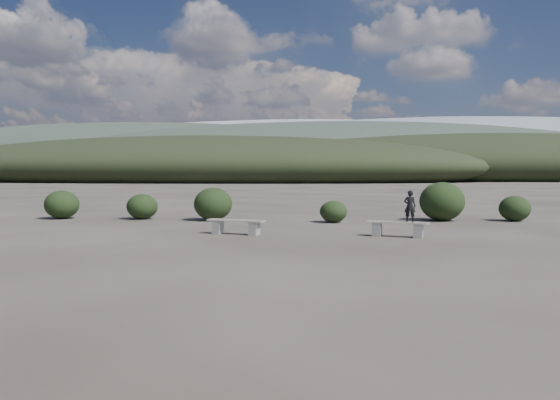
# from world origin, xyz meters

# --- Properties ---
(ground) EXTENTS (1200.00, 1200.00, 0.00)m
(ground) POSITION_xyz_m (0.00, 0.00, 0.00)
(ground) COLOR #2E2924
(ground) RESTS_ON ground
(bench_left) EXTENTS (1.87, 0.82, 0.46)m
(bench_left) POSITION_xyz_m (-1.29, 4.05, 0.28)
(bench_left) COLOR slate
(bench_left) RESTS_ON ground
(bench_right) EXTENTS (1.85, 0.86, 0.46)m
(bench_right) POSITION_xyz_m (3.59, 3.89, 0.28)
(bench_right) COLOR slate
(bench_right) RESTS_ON ground
(seated_person) EXTENTS (0.38, 0.29, 0.93)m
(seated_person) POSITION_xyz_m (3.93, 3.80, 0.92)
(seated_person) COLOR black
(seated_person) RESTS_ON bench_right
(shrub_a) EXTENTS (1.25, 1.25, 1.02)m
(shrub_a) POSITION_xyz_m (-6.06, 9.00, 0.51)
(shrub_a) COLOR black
(shrub_a) RESTS_ON ground
(shrub_b) EXTENTS (1.52, 1.52, 1.30)m
(shrub_b) POSITION_xyz_m (-3.06, 8.73, 0.65)
(shrub_b) COLOR black
(shrub_b) RESTS_ON ground
(shrub_c) EXTENTS (1.04, 1.04, 0.83)m
(shrub_c) POSITION_xyz_m (1.69, 8.30, 0.42)
(shrub_c) COLOR black
(shrub_c) RESTS_ON ground
(shrub_d) EXTENTS (1.74, 1.74, 1.53)m
(shrub_d) POSITION_xyz_m (5.94, 9.47, 0.76)
(shrub_d) COLOR black
(shrub_d) RESTS_ON ground
(shrub_e) EXTENTS (1.19, 1.19, 0.99)m
(shrub_e) POSITION_xyz_m (8.74, 9.57, 0.50)
(shrub_e) COLOR black
(shrub_e) RESTS_ON ground
(shrub_f) EXTENTS (1.38, 1.38, 1.16)m
(shrub_f) POSITION_xyz_m (-9.42, 8.88, 0.58)
(shrub_f) COLOR black
(shrub_f) RESTS_ON ground
(mountain_ridges) EXTENTS (500.00, 400.00, 56.00)m
(mountain_ridges) POSITION_xyz_m (-7.48, 339.06, 10.84)
(mountain_ridges) COLOR black
(mountain_ridges) RESTS_ON ground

